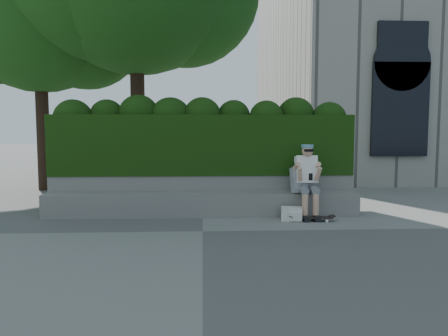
{
  "coord_description": "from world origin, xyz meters",
  "views": [
    {
      "loc": [
        0.01,
        -7.04,
        1.69
      ],
      "look_at": [
        0.4,
        1.0,
        0.95
      ],
      "focal_mm": 35.0,
      "sensor_mm": 36.0,
      "label": 1
    }
  ],
  "objects": [
    {
      "name": "hedge",
      "position": [
        0.0,
        1.95,
        1.35
      ],
      "size": [
        6.0,
        1.0,
        1.2
      ],
      "primitive_type": "cube",
      "color": "black",
      "rests_on": "planter_wall"
    },
    {
      "name": "backpack_plaid",
      "position": [
        1.86,
        1.15,
        0.69
      ],
      "size": [
        0.36,
        0.23,
        0.49
      ],
      "primitive_type": "cube",
      "rotation": [
        0.0,
        0.0,
        0.18
      ],
      "color": "silver",
      "rests_on": "bench_ledge"
    },
    {
      "name": "tree_right",
      "position": [
        -4.33,
        5.08,
        4.89
      ],
      "size": [
        4.53,
        4.53,
        7.17
      ],
      "rotation": [
        0.0,
        0.0,
        0.39
      ],
      "color": "black",
      "rests_on": "ground"
    },
    {
      "name": "bench_ledge",
      "position": [
        0.0,
        1.25,
        0.23
      ],
      "size": [
        6.0,
        0.45,
        0.45
      ],
      "primitive_type": "cube",
      "color": "gray",
      "rests_on": "ground"
    },
    {
      "name": "skateboard",
      "position": [
        1.98,
        0.68,
        0.06
      ],
      "size": [
        0.75,
        0.23,
        0.08
      ],
      "rotation": [
        0.0,
        0.0,
        -0.06
      ],
      "color": "black",
      "rests_on": "ground"
    },
    {
      "name": "ground",
      "position": [
        0.0,
        0.0,
        0.0
      ],
      "size": [
        80.0,
        80.0,
        0.0
      ],
      "primitive_type": "plane",
      "color": "slate",
      "rests_on": "ground"
    },
    {
      "name": "backpack_ground",
      "position": [
        1.63,
        0.78,
        0.12
      ],
      "size": [
        0.42,
        0.33,
        0.24
      ],
      "primitive_type": "cube",
      "rotation": [
        0.0,
        0.0,
        -0.17
      ],
      "color": "silver",
      "rests_on": "ground"
    },
    {
      "name": "person",
      "position": [
        1.97,
        1.07,
        0.75
      ],
      "size": [
        0.4,
        0.76,
        1.38
      ],
      "color": "slate",
      "rests_on": "ground"
    },
    {
      "name": "planter_wall",
      "position": [
        0.0,
        1.73,
        0.38
      ],
      "size": [
        6.0,
        0.5,
        0.75
      ],
      "primitive_type": "cube",
      "color": "gray",
      "rests_on": "ground"
    }
  ]
}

